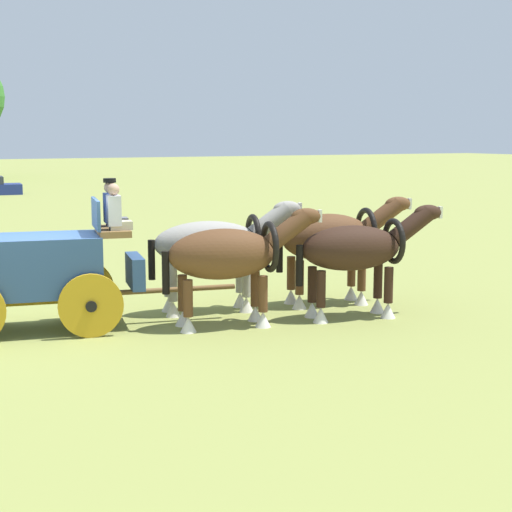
{
  "coord_description": "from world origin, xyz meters",
  "views": [
    {
      "loc": [
        -2.79,
        -14.46,
        3.58
      ],
      "look_at": [
        4.28,
        -0.72,
        1.2
      ],
      "focal_mm": 55.0,
      "sensor_mm": 36.0,
      "label": 1
    }
  ],
  "objects": [
    {
      "name": "draft_horse_lead_near",
      "position": [
        6.2,
        -0.53,
        1.4
      ],
      "size": [
        3.03,
        1.36,
        2.27
      ],
      "color": "brown",
      "rests_on": "ground"
    },
    {
      "name": "draft_horse_rear_near",
      "position": [
        3.67,
        -0.04,
        1.37
      ],
      "size": [
        3.18,
        1.29,
        2.24
      ],
      "color": "#9E998E",
      "rests_on": "ground"
    },
    {
      "name": "show_wagon",
      "position": [
        0.16,
        -0.03,
        1.2
      ],
      "size": [
        5.52,
        2.25,
        2.78
      ],
      "color": "#2D4C7A",
      "rests_on": "ground"
    },
    {
      "name": "draft_horse_rear_off",
      "position": [
        3.41,
        -1.32,
        1.34
      ],
      "size": [
        3.07,
        1.33,
        2.21
      ],
      "color": "brown",
      "rests_on": "ground"
    },
    {
      "name": "ground_plane",
      "position": [
        0.0,
        0.0,
        0.0
      ],
      "size": [
        220.0,
        220.0,
        0.0
      ],
      "primitive_type": "plane",
      "color": "olive"
    },
    {
      "name": "draft_horse_lead_off",
      "position": [
        5.97,
        -1.81,
        1.34
      ],
      "size": [
        3.06,
        1.26,
        2.2
      ],
      "color": "#331E14",
      "rests_on": "ground"
    }
  ]
}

